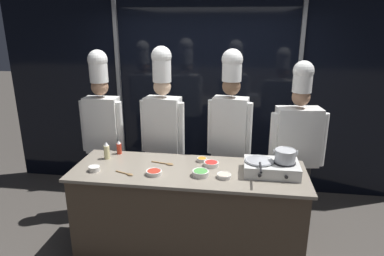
{
  "coord_description": "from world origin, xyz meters",
  "views": [
    {
      "loc": [
        0.47,
        -3.03,
        2.33
      ],
      "look_at": [
        0.0,
        0.25,
        1.28
      ],
      "focal_mm": 32.0,
      "sensor_mm": 36.0,
      "label": 1
    }
  ],
  "objects_px": {
    "frying_pan": "(259,159)",
    "stock_pot": "(285,156)",
    "squeeze_bottle_chili": "(119,148)",
    "prep_bowl_scallions": "(201,173)",
    "serving_spoon_slotted": "(167,164)",
    "chef_line": "(230,122)",
    "chef_head": "(102,120)",
    "squeeze_bottle_oil": "(107,151)",
    "prep_bowl_bell_pepper": "(211,164)",
    "prep_bowl_rice": "(94,168)",
    "serving_spoon_solid": "(127,174)",
    "chef_pastry": "(297,138)",
    "chef_sous": "(163,121)",
    "prep_bowl_carrots": "(202,159)",
    "portable_stove": "(271,168)",
    "prep_bowl_chicken": "(224,176)",
    "prep_bowl_chili_flakes": "(154,172)"
  },
  "relations": [
    {
      "from": "frying_pan",
      "to": "stock_pot",
      "type": "height_order",
      "value": "stock_pot"
    },
    {
      "from": "squeeze_bottle_chili",
      "to": "prep_bowl_scallions",
      "type": "relative_size",
      "value": 0.93
    },
    {
      "from": "prep_bowl_scallions",
      "to": "serving_spoon_slotted",
      "type": "bearing_deg",
      "value": 149.65
    },
    {
      "from": "prep_bowl_scallions",
      "to": "chef_line",
      "type": "xyz_separation_m",
      "value": [
        0.24,
        0.79,
        0.28
      ]
    },
    {
      "from": "frying_pan",
      "to": "chef_head",
      "type": "relative_size",
      "value": 0.24
    },
    {
      "from": "squeeze_bottle_oil",
      "to": "serving_spoon_slotted",
      "type": "bearing_deg",
      "value": -5.19
    },
    {
      "from": "prep_bowl_bell_pepper",
      "to": "prep_bowl_rice",
      "type": "height_order",
      "value": "prep_bowl_rice"
    },
    {
      "from": "serving_spoon_solid",
      "to": "chef_pastry",
      "type": "relative_size",
      "value": 0.1
    },
    {
      "from": "frying_pan",
      "to": "squeeze_bottle_chili",
      "type": "xyz_separation_m",
      "value": [
        -1.49,
        0.29,
        -0.07
      ]
    },
    {
      "from": "squeeze_bottle_oil",
      "to": "prep_bowl_rice",
      "type": "relative_size",
      "value": 1.66
    },
    {
      "from": "prep_bowl_scallions",
      "to": "serving_spoon_slotted",
      "type": "distance_m",
      "value": 0.43
    },
    {
      "from": "prep_bowl_bell_pepper",
      "to": "chef_sous",
      "type": "height_order",
      "value": "chef_sous"
    },
    {
      "from": "squeeze_bottle_chili",
      "to": "prep_bowl_rice",
      "type": "distance_m",
      "value": 0.47
    },
    {
      "from": "serving_spoon_slotted",
      "to": "squeeze_bottle_oil",
      "type": "bearing_deg",
      "value": 174.81
    },
    {
      "from": "serving_spoon_solid",
      "to": "chef_head",
      "type": "distance_m",
      "value": 1.03
    },
    {
      "from": "prep_bowl_carrots",
      "to": "portable_stove",
      "type": "bearing_deg",
      "value": -16.13
    },
    {
      "from": "chef_head",
      "to": "chef_sous",
      "type": "height_order",
      "value": "chef_sous"
    },
    {
      "from": "chef_head",
      "to": "chef_pastry",
      "type": "relative_size",
      "value": 1.04
    },
    {
      "from": "squeeze_bottle_oil",
      "to": "prep_bowl_scallions",
      "type": "distance_m",
      "value": 1.07
    },
    {
      "from": "portable_stove",
      "to": "prep_bowl_bell_pepper",
      "type": "relative_size",
      "value": 3.32
    },
    {
      "from": "chef_pastry",
      "to": "portable_stove",
      "type": "bearing_deg",
      "value": 54.51
    },
    {
      "from": "frying_pan",
      "to": "squeeze_bottle_chili",
      "type": "distance_m",
      "value": 1.52
    },
    {
      "from": "stock_pot",
      "to": "prep_bowl_chicken",
      "type": "xyz_separation_m",
      "value": [
        -0.56,
        -0.16,
        -0.17
      ]
    },
    {
      "from": "portable_stove",
      "to": "serving_spoon_solid",
      "type": "xyz_separation_m",
      "value": [
        -1.35,
        -0.22,
        -0.05
      ]
    },
    {
      "from": "squeeze_bottle_chili",
      "to": "chef_line",
      "type": "xyz_separation_m",
      "value": [
        1.18,
        0.36,
        0.24
      ]
    },
    {
      "from": "portable_stove",
      "to": "squeeze_bottle_oil",
      "type": "distance_m",
      "value": 1.69
    },
    {
      "from": "serving_spoon_slotted",
      "to": "stock_pot",
      "type": "bearing_deg",
      "value": -3.52
    },
    {
      "from": "portable_stove",
      "to": "prep_bowl_chicken",
      "type": "relative_size",
      "value": 3.8
    },
    {
      "from": "stock_pot",
      "to": "prep_bowl_bell_pepper",
      "type": "height_order",
      "value": "stock_pot"
    },
    {
      "from": "prep_bowl_chicken",
      "to": "prep_bowl_scallions",
      "type": "bearing_deg",
      "value": 177.49
    },
    {
      "from": "stock_pot",
      "to": "prep_bowl_bell_pepper",
      "type": "bearing_deg",
      "value": 172.36
    },
    {
      "from": "squeeze_bottle_oil",
      "to": "stock_pot",
      "type": "bearing_deg",
      "value": -4.13
    },
    {
      "from": "prep_bowl_chicken",
      "to": "chef_sous",
      "type": "xyz_separation_m",
      "value": [
        -0.76,
        0.81,
        0.26
      ]
    },
    {
      "from": "squeeze_bottle_chili",
      "to": "chef_head",
      "type": "bearing_deg",
      "value": 133.33
    },
    {
      "from": "prep_bowl_scallions",
      "to": "stock_pot",
      "type": "bearing_deg",
      "value": 10.7
    },
    {
      "from": "prep_bowl_chili_flakes",
      "to": "chef_line",
      "type": "xyz_separation_m",
      "value": [
        0.68,
        0.83,
        0.28
      ]
    },
    {
      "from": "serving_spoon_slotted",
      "to": "portable_stove",
      "type": "bearing_deg",
      "value": -3.93
    },
    {
      "from": "squeeze_bottle_oil",
      "to": "chef_pastry",
      "type": "xyz_separation_m",
      "value": [
        2.0,
        0.46,
        0.08
      ]
    },
    {
      "from": "stock_pot",
      "to": "prep_bowl_chili_flakes",
      "type": "height_order",
      "value": "stock_pot"
    },
    {
      "from": "chef_head",
      "to": "chef_line",
      "type": "relative_size",
      "value": 0.99
    },
    {
      "from": "squeeze_bottle_chili",
      "to": "frying_pan",
      "type": "bearing_deg",
      "value": -10.87
    },
    {
      "from": "serving_spoon_solid",
      "to": "chef_line",
      "type": "relative_size",
      "value": 0.1
    },
    {
      "from": "prep_bowl_rice",
      "to": "frying_pan",
      "type": "bearing_deg",
      "value": 6.46
    },
    {
      "from": "prep_bowl_carrots",
      "to": "serving_spoon_slotted",
      "type": "distance_m",
      "value": 0.37
    },
    {
      "from": "serving_spoon_solid",
      "to": "chef_sous",
      "type": "height_order",
      "value": "chef_sous"
    },
    {
      "from": "chef_sous",
      "to": "chef_pastry",
      "type": "xyz_separation_m",
      "value": [
        1.51,
        -0.06,
        -0.11
      ]
    },
    {
      "from": "squeeze_bottle_chili",
      "to": "prep_bowl_rice",
      "type": "relative_size",
      "value": 1.34
    },
    {
      "from": "prep_bowl_scallions",
      "to": "serving_spoon_solid",
      "type": "bearing_deg",
      "value": -174.0
    },
    {
      "from": "frying_pan",
      "to": "prep_bowl_carrots",
      "type": "xyz_separation_m",
      "value": [
        -0.57,
        0.2,
        -0.12
      ]
    },
    {
      "from": "prep_bowl_bell_pepper",
      "to": "serving_spoon_slotted",
      "type": "xyz_separation_m",
      "value": [
        -0.45,
        -0.02,
        -0.02
      ]
    }
  ]
}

